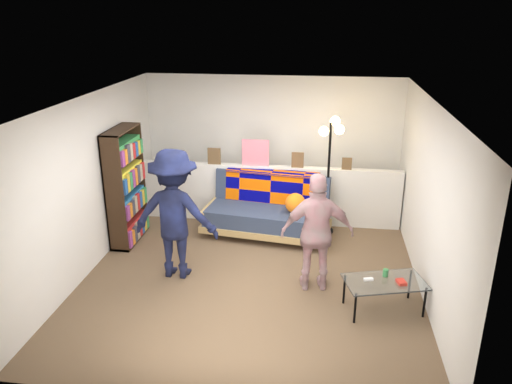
# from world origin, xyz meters

# --- Properties ---
(ground) EXTENTS (5.00, 5.00, 0.00)m
(ground) POSITION_xyz_m (0.00, 0.00, 0.00)
(ground) COLOR brown
(ground) RESTS_ON ground
(room_shell) EXTENTS (4.60, 5.05, 2.45)m
(room_shell) POSITION_xyz_m (0.00, 0.47, 1.67)
(room_shell) COLOR silver
(room_shell) RESTS_ON ground
(half_wall_ledge) EXTENTS (4.45, 0.15, 1.00)m
(half_wall_ledge) POSITION_xyz_m (0.00, 1.80, 0.50)
(half_wall_ledge) COLOR silver
(half_wall_ledge) RESTS_ON ground
(ledge_decor) EXTENTS (2.97, 0.02, 0.45)m
(ledge_decor) POSITION_xyz_m (-0.23, 1.78, 1.18)
(ledge_decor) COLOR brown
(ledge_decor) RESTS_ON half_wall_ledge
(futon_sofa) EXTENTS (2.11, 1.21, 0.86)m
(futon_sofa) POSITION_xyz_m (0.08, 1.30, 0.40)
(futon_sofa) COLOR tan
(futon_sofa) RESTS_ON ground
(bookshelf) EXTENTS (0.30, 0.90, 1.80)m
(bookshelf) POSITION_xyz_m (-2.08, 0.78, 0.84)
(bookshelf) COLOR black
(bookshelf) RESTS_ON ground
(coffee_table) EXTENTS (1.06, 0.76, 0.49)m
(coffee_table) POSITION_xyz_m (1.72, -0.70, 0.37)
(coffee_table) COLOR black
(coffee_table) RESTS_ON ground
(floor_lamp) EXTENTS (0.38, 0.35, 1.90)m
(floor_lamp) POSITION_xyz_m (1.03, 1.54, 1.35)
(floor_lamp) COLOR black
(floor_lamp) RESTS_ON ground
(person_left) EXTENTS (1.19, 0.72, 1.79)m
(person_left) POSITION_xyz_m (-1.01, -0.18, 0.89)
(person_left) COLOR black
(person_left) RESTS_ON ground
(person_right) EXTENTS (0.97, 0.50, 1.58)m
(person_right) POSITION_xyz_m (0.88, -0.28, 0.79)
(person_right) COLOR pink
(person_right) RESTS_ON ground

